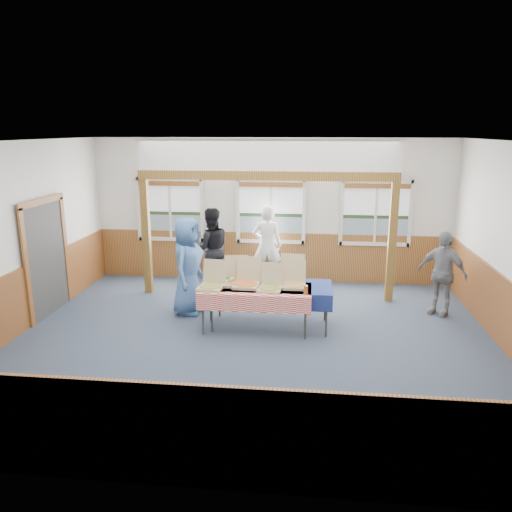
# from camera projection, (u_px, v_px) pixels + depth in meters

# --- Properties ---
(floor) EXTENTS (8.00, 8.00, 0.00)m
(floor) POSITION_uv_depth(u_px,v_px,m) (253.00, 341.00, 8.19)
(floor) COLOR #2C3A48
(floor) RESTS_ON ground
(ceiling) EXTENTS (8.00, 8.00, 0.00)m
(ceiling) POSITION_uv_depth(u_px,v_px,m) (253.00, 141.00, 7.39)
(ceiling) COLOR white
(ceiling) RESTS_ON wall_back
(wall_back) EXTENTS (8.00, 0.00, 8.00)m
(wall_back) POSITION_uv_depth(u_px,v_px,m) (271.00, 211.00, 11.16)
(wall_back) COLOR silver
(wall_back) RESTS_ON floor
(wall_front) EXTENTS (8.00, 0.00, 8.00)m
(wall_front) POSITION_uv_depth(u_px,v_px,m) (207.00, 336.00, 4.42)
(wall_front) COLOR silver
(wall_front) RESTS_ON floor
(wall_left) EXTENTS (0.00, 8.00, 8.00)m
(wall_left) POSITION_uv_depth(u_px,v_px,m) (12.00, 240.00, 8.22)
(wall_left) COLOR silver
(wall_left) RESTS_ON floor
(wainscot_back) EXTENTS (7.98, 0.05, 1.10)m
(wainscot_back) POSITION_uv_depth(u_px,v_px,m) (270.00, 256.00, 11.40)
(wainscot_back) COLOR brown
(wainscot_back) RESTS_ON floor
(wainscot_front) EXTENTS (7.98, 0.05, 1.10)m
(wainscot_front) POSITION_uv_depth(u_px,v_px,m) (210.00, 438.00, 4.70)
(wainscot_front) COLOR brown
(wainscot_front) RESTS_ON floor
(wainscot_left) EXTENTS (0.05, 6.98, 1.10)m
(wainscot_left) POSITION_uv_depth(u_px,v_px,m) (21.00, 300.00, 8.47)
(wainscot_left) COLOR brown
(wainscot_left) RESTS_ON floor
(wainscot_right) EXTENTS (0.05, 6.98, 1.10)m
(wainscot_right) POSITION_uv_depth(u_px,v_px,m) (511.00, 319.00, 7.63)
(wainscot_right) COLOR brown
(wainscot_right) RESTS_ON floor
(cased_opening) EXTENTS (0.06, 1.30, 2.10)m
(cased_opening) POSITION_uv_depth(u_px,v_px,m) (46.00, 259.00, 9.21)
(cased_opening) COLOR #333333
(cased_opening) RESTS_ON wall_left
(window_left) EXTENTS (1.56, 0.10, 1.46)m
(window_left) POSITION_uv_depth(u_px,v_px,m) (170.00, 206.00, 11.35)
(window_left) COLOR silver
(window_left) RESTS_ON wall_back
(window_mid) EXTENTS (1.56, 0.10, 1.46)m
(window_mid) POSITION_uv_depth(u_px,v_px,m) (271.00, 208.00, 11.10)
(window_mid) COLOR silver
(window_mid) RESTS_ON wall_back
(window_right) EXTENTS (1.56, 0.10, 1.46)m
(window_right) POSITION_uv_depth(u_px,v_px,m) (376.00, 209.00, 10.86)
(window_right) COLOR silver
(window_right) RESTS_ON wall_back
(post_left) EXTENTS (0.15, 0.15, 2.40)m
(post_left) POSITION_uv_depth(u_px,v_px,m) (146.00, 237.00, 10.37)
(post_left) COLOR brown
(post_left) RESTS_ON floor
(post_right) EXTENTS (0.15, 0.15, 2.40)m
(post_right) POSITION_uv_depth(u_px,v_px,m) (392.00, 243.00, 9.84)
(post_right) COLOR brown
(post_right) RESTS_ON floor
(cross_beam) EXTENTS (5.15, 0.18, 0.18)m
(cross_beam) POSITION_uv_depth(u_px,v_px,m) (266.00, 176.00, 9.79)
(cross_beam) COLOR brown
(cross_beam) RESTS_ON post_left
(table_left) EXTENTS (2.20, 1.13, 0.76)m
(table_left) POSITION_uv_depth(u_px,v_px,m) (270.00, 288.00, 8.64)
(table_left) COLOR #333333
(table_left) RESTS_ON floor
(table_right) EXTENTS (1.97, 1.04, 0.76)m
(table_right) POSITION_uv_depth(u_px,v_px,m) (256.00, 291.00, 8.49)
(table_right) COLOR #333333
(table_right) RESTS_ON floor
(pizza_box_a) EXTENTS (0.46, 0.54, 0.47)m
(pizza_box_a) POSITION_uv_depth(u_px,v_px,m) (247.00, 282.00, 8.55)
(pizza_box_a) COLOR tan
(pizza_box_a) RESTS_ON table_left
(pizza_box_b) EXTENTS (0.46, 0.55, 0.47)m
(pizza_box_b) POSITION_uv_depth(u_px,v_px,m) (291.00, 279.00, 8.73)
(pizza_box_b) COLOR tan
(pizza_box_b) RESTS_ON table_left
(pizza_box_c) EXTENTS (0.46, 0.54, 0.44)m
(pizza_box_c) POSITION_uv_depth(u_px,v_px,m) (211.00, 284.00, 8.44)
(pizza_box_c) COLOR tan
(pizza_box_c) RESTS_ON table_right
(pizza_box_d) EXTENTS (0.49, 0.56, 0.46)m
(pizza_box_d) POSITION_uv_depth(u_px,v_px,m) (237.00, 280.00, 8.68)
(pizza_box_d) COLOR tan
(pizza_box_d) RESTS_ON table_right
(pizza_box_e) EXTENTS (0.43, 0.50, 0.42)m
(pizza_box_e) POSITION_uv_depth(u_px,v_px,m) (270.00, 286.00, 8.35)
(pizza_box_e) COLOR tan
(pizza_box_e) RESTS_ON table_right
(pizza_box_f) EXTENTS (0.39, 0.48, 0.42)m
(pizza_box_f) POSITION_uv_depth(u_px,v_px,m) (294.00, 283.00, 8.52)
(pizza_box_f) COLOR tan
(pizza_box_f) RESTS_ON table_right
(veggie_tray) EXTENTS (0.39, 0.39, 0.09)m
(veggie_tray) POSITION_uv_depth(u_px,v_px,m) (228.00, 282.00, 8.70)
(veggie_tray) COLOR black
(veggie_tray) RESTS_ON table_left
(drink_glass) EXTENTS (0.07, 0.07, 0.15)m
(drink_glass) POSITION_uv_depth(u_px,v_px,m) (306.00, 290.00, 8.12)
(drink_glass) COLOR #944B18
(drink_glass) RESTS_ON table_right
(woman_white) EXTENTS (0.67, 0.46, 1.78)m
(woman_white) POSITION_uv_depth(u_px,v_px,m) (267.00, 246.00, 10.96)
(woman_white) COLOR white
(woman_white) RESTS_ON floor
(woman_black) EXTENTS (1.04, 0.93, 1.76)m
(woman_black) POSITION_uv_depth(u_px,v_px,m) (211.00, 249.00, 10.72)
(woman_black) COLOR black
(woman_black) RESTS_ON floor
(man_blue) EXTENTS (0.70, 0.97, 1.83)m
(man_blue) POSITION_uv_depth(u_px,v_px,m) (188.00, 266.00, 9.24)
(man_blue) COLOR #3E659C
(man_blue) RESTS_ON floor
(person_grey) EXTENTS (0.97, 0.87, 1.58)m
(person_grey) POSITION_uv_depth(u_px,v_px,m) (442.00, 273.00, 9.22)
(person_grey) COLOR gray
(person_grey) RESTS_ON floor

